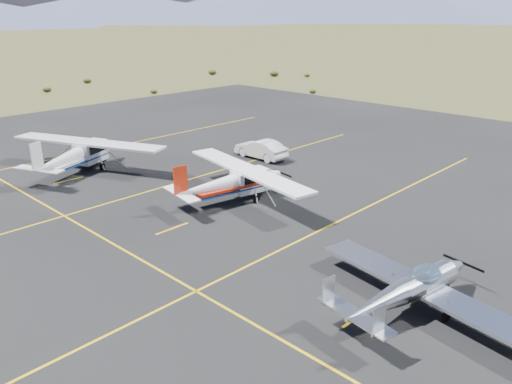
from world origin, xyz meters
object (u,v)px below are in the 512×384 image
aircraft_low_wing (412,288)px  aircraft_plain (77,154)px  aircraft_cessna (232,182)px  sedan (261,149)px

aircraft_low_wing → aircraft_plain: aircraft_plain is taller
aircraft_low_wing → aircraft_cessna: (3.24, 12.78, 0.26)m
aircraft_low_wing → aircraft_plain: (-0.22, 24.22, 0.37)m
aircraft_low_wing → sedan: 20.80m
aircraft_cessna → aircraft_low_wing: bearing=-93.7°
aircraft_low_wing → aircraft_cessna: 13.19m
aircraft_cessna → sedan: bearing=43.5°
aircraft_low_wing → sedan: size_ratio=2.13×
aircraft_plain → sedan: 12.86m
aircraft_plain → sedan: aircraft_plain is taller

